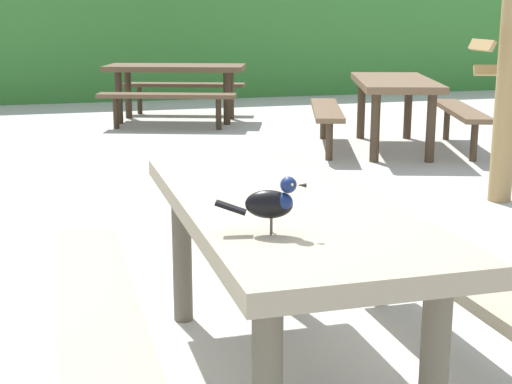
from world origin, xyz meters
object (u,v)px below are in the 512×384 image
picnic_table_mid_left (394,97)px  picnic_table_far_centre (176,79)px  bird_grackle (272,202)px  picnic_table_foreground (283,246)px

picnic_table_mid_left → picnic_table_far_centre: 3.26m
bird_grackle → picnic_table_mid_left: bearing=60.5°
picnic_table_foreground → bird_grackle: size_ratio=6.53×
picnic_table_mid_left → picnic_table_foreground: bearing=-120.2°
picnic_table_foreground → picnic_table_far_centre: bearing=83.5°
bird_grackle → picnic_table_far_centre: (1.00, 7.71, -0.29)m
bird_grackle → picnic_table_mid_left: bird_grackle is taller
picnic_table_far_centre → picnic_table_mid_left: bearing=-55.6°
picnic_table_foreground → bird_grackle: bird_grackle is taller
picnic_table_mid_left → picnic_table_far_centre: size_ratio=0.99×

